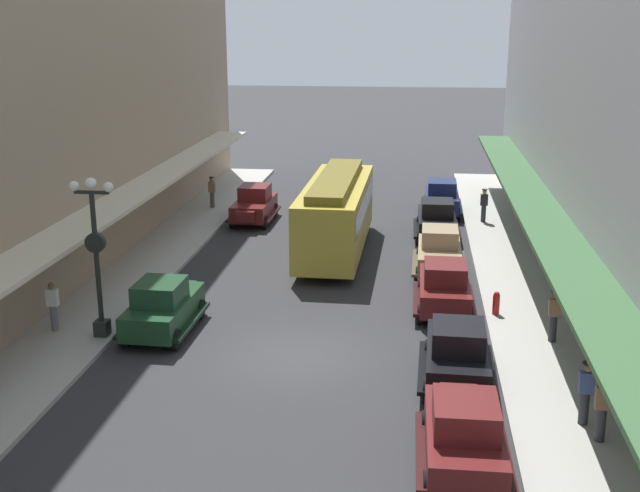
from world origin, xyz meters
The scene contains 20 objects.
ground_plane centered at (0.00, 0.00, 0.00)m, with size 200.00×200.00×0.00m, color #2D2D30.
sidewalk_left centered at (-7.50, 0.00, 0.07)m, with size 3.00×60.00×0.15m, color #A8A59E.
sidewalk_right centered at (7.50, 0.00, 0.07)m, with size 3.00×60.00×0.15m, color #A8A59E.
parked_car_0 centered at (4.59, 4.46, 0.94)m, with size 2.15×4.26×1.84m.
parked_car_1 centered at (4.77, -1.36, 0.94)m, with size 2.22×4.29×1.84m.
parked_car_2 centered at (4.53, 14.34, 0.94)m, with size 2.17×4.27×1.84m.
parked_car_3 centered at (4.87, 19.10, 0.94)m, with size 2.18×4.27×1.84m.
parked_car_4 centered at (4.52, 8.80, 0.94)m, with size 2.17×4.27×1.84m.
parked_car_5 centered at (4.72, -5.92, 0.94)m, with size 2.17×4.27×1.84m.
parked_car_6 centered at (-4.60, 16.35, 0.94)m, with size 2.17×4.27×1.84m.
parked_car_7 centered at (-4.62, 1.34, 0.94)m, with size 2.20×4.28×1.84m.
streetcar centered at (0.08, 11.20, 1.90)m, with size 2.66×9.64×3.46m.
lamp_post_with_clock centered at (-6.40, 0.52, 2.99)m, with size 1.42×0.44×5.16m.
fire_hydrant centered at (6.35, 3.96, 0.56)m, with size 0.24×0.24×0.82m.
pedestrian_0 centered at (7.82, -3.66, 1.01)m, with size 0.36×0.28×1.67m.
pedestrian_1 centered at (-8.11, 0.76, 0.99)m, with size 0.36×0.24×1.64m.
pedestrian_2 centered at (8.06, -4.47, 1.01)m, with size 0.36×0.28×1.67m.
pedestrian_3 centered at (7.90, 1.74, 1.01)m, with size 0.36×0.28×1.67m.
pedestrian_4 centered at (-7.34, 18.57, 1.01)m, with size 0.36×0.28×1.67m.
pedestrian_5 centered at (6.91, 17.09, 1.01)m, with size 0.36×0.28×1.67m.
Camera 1 is at (3.41, -22.45, 9.99)m, focal length 44.91 mm.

